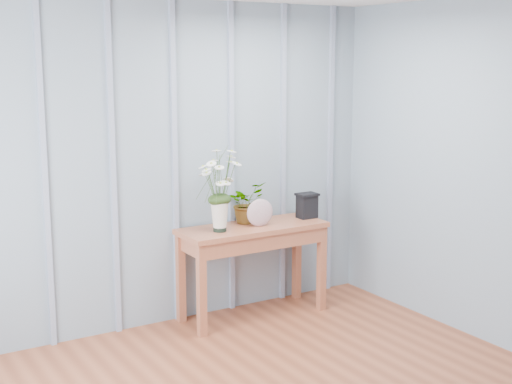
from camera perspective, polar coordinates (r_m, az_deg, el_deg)
room_shell at (r=4.18m, az=-2.11°, el=9.66°), size 4.00×4.50×2.50m
sideboard at (r=5.70m, az=-0.26°, el=-3.82°), size 1.20×0.45×0.75m
daisy_vase at (r=5.41m, az=-2.95°, el=1.00°), size 0.46×0.35×0.64m
spider_plant at (r=5.74m, az=-0.81°, el=-0.86°), size 0.36×0.33×0.33m
felt_disc_vessel at (r=5.63m, az=0.31°, el=-1.66°), size 0.23×0.10×0.22m
carved_box at (r=5.94m, az=4.10°, el=-1.07°), size 0.17×0.13×0.21m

